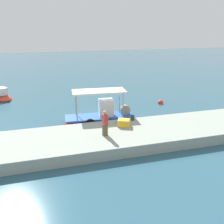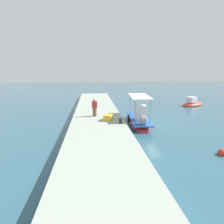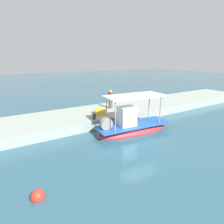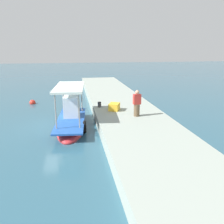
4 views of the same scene
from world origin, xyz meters
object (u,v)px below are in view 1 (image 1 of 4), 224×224
at_px(fisherman_near_bollard, 105,124).
at_px(cargo_crate, 124,123).
at_px(main_fishing_boat, 101,117).
at_px(marker_buoy, 161,103).
at_px(mooring_bollard, 133,118).
at_px(moored_boat_near, 1,96).

bearing_deg(fisherman_near_bollard, cargo_crate, 34.86).
distance_m(main_fishing_boat, marker_buoy, 7.58).
xyz_separation_m(mooring_bollard, moored_boat_near, (-10.34, 11.53, -0.67)).
relative_size(fisherman_near_bollard, mooring_bollard, 4.26).
height_order(mooring_bollard, moored_boat_near, moored_boat_near).
bearing_deg(main_fishing_boat, moored_boat_near, 131.45).
height_order(main_fishing_boat, marker_buoy, main_fishing_boat).
distance_m(main_fishing_boat, fisherman_near_bollard, 4.15).
relative_size(mooring_bollard, marker_buoy, 0.73).
relative_size(main_fishing_boat, cargo_crate, 7.11).
bearing_deg(mooring_bollard, marker_buoy, 47.23).
bearing_deg(main_fishing_boat, cargo_crate, -72.06).
xyz_separation_m(main_fishing_boat, moored_boat_near, (-8.43, 9.55, -0.22)).
relative_size(fisherman_near_bollard, moored_boat_near, 0.40).
relative_size(main_fishing_boat, moored_boat_near, 1.39).
bearing_deg(main_fishing_boat, mooring_bollard, -46.14).
bearing_deg(fisherman_near_bollard, main_fishing_boat, 80.42).
bearing_deg(marker_buoy, moored_boat_near, 157.78).
height_order(mooring_bollard, cargo_crate, cargo_crate).
xyz_separation_m(main_fishing_boat, cargo_crate, (0.93, -2.86, 0.50)).
bearing_deg(moored_boat_near, marker_buoy, -22.22).
height_order(fisherman_near_bollard, mooring_bollard, fisherman_near_bollard).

